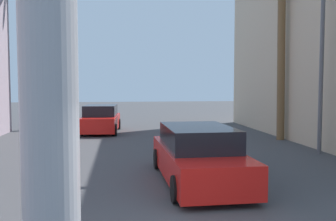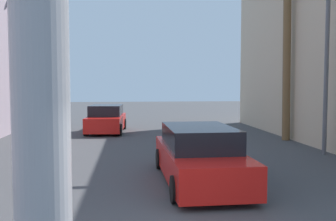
{
  "view_description": "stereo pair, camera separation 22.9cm",
  "coord_description": "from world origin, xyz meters",
  "px_view_note": "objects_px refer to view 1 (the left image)",
  "views": [
    {
      "loc": [
        -1.19,
        -5.17,
        2.7
      ],
      "look_at": [
        0.0,
        3.97,
        2.08
      ],
      "focal_mm": 40.0,
      "sensor_mm": 36.0,
      "label": 1
    },
    {
      "loc": [
        -0.96,
        -5.19,
        2.7
      ],
      "look_at": [
        0.0,
        3.97,
        2.08
      ],
      "focal_mm": 40.0,
      "sensor_mm": 36.0,
      "label": 2
    }
  ],
  "objects_px": {
    "car_far": "(101,120)",
    "street_lamp": "(312,32)",
    "palm_tree_far_left": "(32,36)",
    "palm_tree_mid_right": "(282,34)",
    "car_lead": "(198,156)"
  },
  "relations": [
    {
      "from": "palm_tree_far_left",
      "to": "street_lamp",
      "type": "bearing_deg",
      "value": -37.83
    },
    {
      "from": "street_lamp",
      "to": "palm_tree_mid_right",
      "type": "distance_m",
      "value": 3.95
    },
    {
      "from": "car_lead",
      "to": "palm_tree_mid_right",
      "type": "xyz_separation_m",
      "value": [
        5.72,
        7.42,
        4.46
      ]
    },
    {
      "from": "street_lamp",
      "to": "car_lead",
      "type": "bearing_deg",
      "value": -145.72
    },
    {
      "from": "car_lead",
      "to": "palm_tree_far_left",
      "type": "height_order",
      "value": "palm_tree_far_left"
    },
    {
      "from": "car_far",
      "to": "palm_tree_far_left",
      "type": "bearing_deg",
      "value": 156.33
    },
    {
      "from": "car_far",
      "to": "palm_tree_mid_right",
      "type": "bearing_deg",
      "value": -24.15
    },
    {
      "from": "palm_tree_mid_right",
      "to": "palm_tree_far_left",
      "type": "relative_size",
      "value": 0.9
    },
    {
      "from": "palm_tree_far_left",
      "to": "palm_tree_mid_right",
      "type": "bearing_deg",
      "value": -24.0
    },
    {
      "from": "street_lamp",
      "to": "car_far",
      "type": "relative_size",
      "value": 1.78
    },
    {
      "from": "car_far",
      "to": "palm_tree_far_left",
      "type": "xyz_separation_m",
      "value": [
        -4.04,
        1.77,
        4.88
      ]
    },
    {
      "from": "car_far",
      "to": "street_lamp",
      "type": "bearing_deg",
      "value": -43.2
    },
    {
      "from": "palm_tree_mid_right",
      "to": "car_lead",
      "type": "bearing_deg",
      "value": -127.62
    },
    {
      "from": "street_lamp",
      "to": "palm_tree_mid_right",
      "type": "bearing_deg",
      "value": 82.18
    },
    {
      "from": "street_lamp",
      "to": "palm_tree_mid_right",
      "type": "xyz_separation_m",
      "value": [
        0.53,
        3.88,
        0.45
      ]
    }
  ]
}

